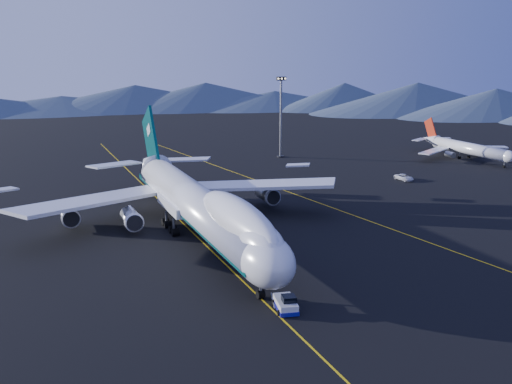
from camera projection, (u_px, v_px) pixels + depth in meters
name	position (u px, v px, depth m)	size (l,w,h in m)	color
ground	(197.00, 237.00, 95.20)	(500.00, 500.00, 0.00)	black
taxiway_line_main	(197.00, 237.00, 95.20)	(0.25, 220.00, 0.01)	yellow
taxiway_line_side	(324.00, 205.00, 115.54)	(0.25, 200.00, 0.01)	yellow
boeing_747	(197.00, 204.00, 93.85)	(59.62, 72.43, 19.37)	silver
pushback_tug	(286.00, 305.00, 68.24)	(3.34, 4.92, 1.97)	silver
second_jet	(466.00, 148.00, 165.48)	(32.50, 36.71, 10.45)	silver
service_van	(404.00, 177.00, 137.85)	(2.36, 5.13, 1.43)	silver
floodlight_mast	(281.00, 117.00, 166.04)	(2.89, 2.17, 23.40)	black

